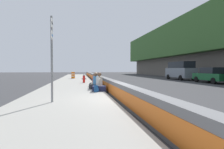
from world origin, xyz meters
TOP-DOWN VIEW (x-y plane):
  - ground_plane at (0.00, 0.00)m, footprint 160.00×160.00m
  - sidewalk_strip at (0.00, 2.65)m, footprint 80.00×4.40m
  - jersey_barrier at (0.00, 0.00)m, footprint 76.00×0.45m
  - route_sign_post at (-0.46, 3.12)m, footprint 0.44×0.09m
  - fire_hydrant at (10.23, 1.54)m, footprint 0.26×0.46m
  - seated_person_foreground at (3.11, 0.74)m, footprint 0.83×0.93m
  - seated_person_middle at (4.39, 0.86)m, footprint 0.83×0.93m
  - seated_person_rear at (5.52, 0.72)m, footprint 0.77×0.88m
  - seated_person_far at (6.45, 0.77)m, footprint 0.77×0.86m
  - backpack at (2.61, 0.99)m, footprint 0.32×0.28m
  - construction_barrel at (19.00, 2.90)m, footprint 0.54×0.54m
  - parked_car_third at (9.20, -12.26)m, footprint 4.56×2.07m
  - parked_car_fourth at (15.33, -12.16)m, footprint 5.14×2.19m

SIDE VIEW (x-z plane):
  - ground_plane at x=0.00m, z-range 0.00..0.00m
  - sidewalk_strip at x=0.00m, z-range 0.00..0.14m
  - backpack at x=2.61m, z-range 0.13..0.53m
  - jersey_barrier at x=0.00m, z-range 0.00..0.85m
  - seated_person_far at x=6.45m, z-range -0.05..0.98m
  - seated_person_middle at x=4.39m, z-range -0.07..1.05m
  - seated_person_rear at x=5.52m, z-range -0.07..1.07m
  - seated_person_foreground at x=3.11m, z-range -0.08..1.10m
  - fire_hydrant at x=10.23m, z-range 0.15..1.03m
  - construction_barrel at x=19.00m, z-range 0.14..1.09m
  - parked_car_third at x=9.20m, z-range 0.01..1.72m
  - parked_car_fourth at x=15.33m, z-range 0.07..2.63m
  - route_sign_post at x=-0.46m, z-range 0.41..4.01m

